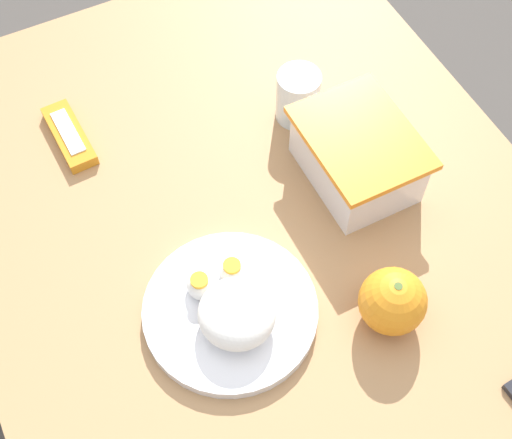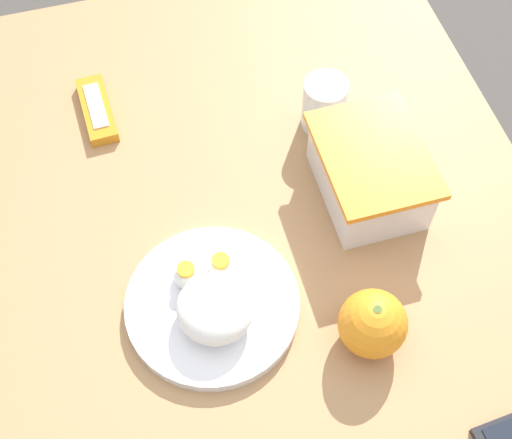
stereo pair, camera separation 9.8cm
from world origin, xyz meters
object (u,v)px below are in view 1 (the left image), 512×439
at_px(food_container, 356,158).
at_px(candy_bar, 69,136).
at_px(rice_plate, 232,310).
at_px(orange_fruit, 393,301).
at_px(drinking_glass, 298,96).

distance_m(food_container, candy_bar, 0.43).
distance_m(rice_plate, candy_bar, 0.39).
relative_size(orange_fruit, drinking_glass, 1.02).
xyz_separation_m(orange_fruit, candy_bar, (-0.47, -0.28, -0.03)).
relative_size(food_container, drinking_glass, 2.15).
distance_m(orange_fruit, candy_bar, 0.54).
distance_m(food_container, orange_fruit, 0.23).
bearing_deg(orange_fruit, food_container, 160.50).
height_order(food_container, candy_bar, food_container).
bearing_deg(food_container, drinking_glass, -171.82).
relative_size(rice_plate, drinking_glass, 2.66).
distance_m(orange_fruit, drinking_glass, 0.36).
relative_size(food_container, rice_plate, 0.81).
distance_m(rice_plate, drinking_glass, 0.36).
distance_m(food_container, drinking_glass, 0.14).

